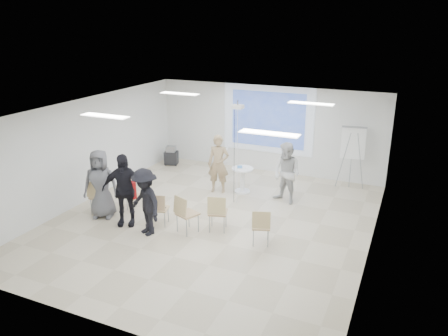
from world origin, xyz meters
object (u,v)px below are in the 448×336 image
at_px(pedestal_table, 242,178).
at_px(av_cart, 171,156).
at_px(chair_right_inner, 217,210).
at_px(audience_outer, 100,180).
at_px(chair_left_inner, 159,207).
at_px(audience_left, 123,185).
at_px(chair_center, 185,211).
at_px(chair_left_mid, 132,194).
at_px(flipchart_easel, 353,143).
at_px(audience_mid, 145,198).
at_px(player_left, 218,160).
at_px(chair_right_far, 261,224).
at_px(player_right, 287,170).
at_px(chair_far_left, 97,195).
at_px(laptop, 160,207).

distance_m(pedestal_table, av_cart, 3.71).
distance_m(chair_right_inner, audience_outer, 3.28).
relative_size(chair_left_inner, audience_left, 0.40).
xyz_separation_m(chair_center, chair_right_inner, (0.70, 0.41, -0.01)).
xyz_separation_m(chair_left_mid, chair_left_inner, (1.17, -0.49, 0.03)).
xyz_separation_m(flipchart_easel, av_cart, (-6.37, -0.26, -1.15)).
xyz_separation_m(audience_mid, av_cart, (-2.24, 5.00, -0.65)).
xyz_separation_m(player_left, audience_outer, (-2.12, -2.91, 0.03)).
height_order(chair_right_far, flipchart_easel, flipchart_easel).
distance_m(player_right, audience_outer, 5.17).
relative_size(chair_left_inner, chair_right_far, 0.96).
relative_size(pedestal_table, chair_far_left, 0.89).
bearing_deg(laptop, player_left, -114.53).
height_order(pedestal_table, chair_center, chair_center).
height_order(chair_left_mid, chair_left_inner, chair_left_inner).
xyz_separation_m(chair_left_mid, audience_mid, (1.12, -1.00, 0.48)).
height_order(chair_far_left, chair_left_mid, chair_far_left).
bearing_deg(flipchart_easel, laptop, -140.94).
distance_m(chair_left_mid, chair_right_inner, 2.69).
bearing_deg(player_left, chair_right_far, -62.98).
relative_size(player_left, chair_right_far, 2.23).
bearing_deg(flipchart_easel, chair_center, -133.56).
bearing_deg(player_right, pedestal_table, -166.71).
relative_size(player_left, flipchart_easel, 1.02).
bearing_deg(chair_right_inner, laptop, 171.75).
distance_m(chair_center, audience_outer, 2.56).
bearing_deg(chair_left_mid, audience_mid, -24.85).
bearing_deg(flipchart_easel, player_left, -161.28).
xyz_separation_m(chair_far_left, audience_outer, (0.17, -0.03, 0.48)).
bearing_deg(audience_left, pedestal_table, 36.77).
xyz_separation_m(player_left, flipchart_easel, (3.67, 1.97, 0.46)).
distance_m(player_right, laptop, 3.77).
bearing_deg(chair_left_inner, chair_center, -22.29).
bearing_deg(chair_right_far, flipchart_easel, 54.58).
relative_size(chair_far_left, chair_right_far, 1.06).
height_order(chair_right_far, av_cart, chair_right_far).
distance_m(chair_far_left, chair_right_inner, 3.42).
relative_size(pedestal_table, flipchart_easel, 0.43).
distance_m(laptop, audience_outer, 1.79).
xyz_separation_m(player_right, av_cart, (-4.85, 1.69, -0.67)).
xyz_separation_m(chair_right_far, laptop, (-2.77, 0.01, -0.07)).
distance_m(pedestal_table, player_left, 0.93).
height_order(chair_right_inner, laptop, chair_right_inner).
height_order(chair_left_inner, laptop, chair_left_inner).
relative_size(audience_outer, av_cart, 2.99).
height_order(pedestal_table, audience_left, audience_left).
bearing_deg(av_cart, pedestal_table, -39.79).
xyz_separation_m(chair_left_mid, laptop, (1.15, -0.39, -0.02)).
bearing_deg(chair_far_left, chair_left_inner, 11.07).
bearing_deg(chair_center, player_right, 81.69).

